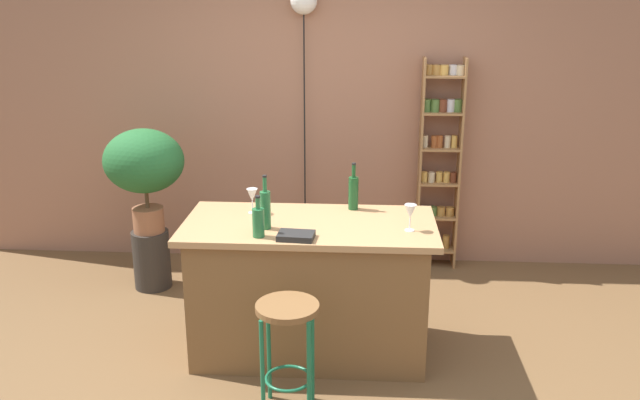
# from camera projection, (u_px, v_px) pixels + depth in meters

# --- Properties ---
(ground) EXTENTS (12.00, 12.00, 0.00)m
(ground) POSITION_uv_depth(u_px,v_px,m) (306.00, 373.00, 4.12)
(ground) COLOR brown
(back_wall) EXTENTS (6.40, 0.10, 2.80)m
(back_wall) POSITION_uv_depth(u_px,v_px,m) (325.00, 100.00, 5.55)
(back_wall) COLOR #9E6B51
(back_wall) RESTS_ON ground
(kitchen_counter) EXTENTS (1.58, 0.78, 0.89)m
(kitchen_counter) POSITION_uv_depth(u_px,v_px,m) (310.00, 287.00, 4.27)
(kitchen_counter) COLOR brown
(kitchen_counter) RESTS_ON ground
(bar_stool) EXTENTS (0.35, 0.35, 0.67)m
(bar_stool) POSITION_uv_depth(u_px,v_px,m) (288.00, 333.00, 3.60)
(bar_stool) COLOR #196642
(bar_stool) RESTS_ON ground
(spice_shelf) EXTENTS (0.34, 0.17, 1.77)m
(spice_shelf) POSITION_uv_depth(u_px,v_px,m) (440.00, 159.00, 5.48)
(spice_shelf) COLOR #9E7042
(spice_shelf) RESTS_ON ground
(plant_stool) EXTENTS (0.29, 0.29, 0.47)m
(plant_stool) POSITION_uv_depth(u_px,v_px,m) (152.00, 259.00, 5.27)
(plant_stool) COLOR #2D2823
(plant_stool) RESTS_ON ground
(potted_plant) EXTENTS (0.61, 0.55, 0.82)m
(potted_plant) POSITION_uv_depth(u_px,v_px,m) (144.00, 165.00, 5.04)
(potted_plant) COLOR #935B3D
(potted_plant) RESTS_ON plant_stool
(bottle_wine_red) EXTENTS (0.07, 0.07, 0.25)m
(bottle_wine_red) POSITION_uv_depth(u_px,v_px,m) (258.00, 221.00, 3.87)
(bottle_wine_red) COLOR #236638
(bottle_wine_red) RESTS_ON kitchen_counter
(bottle_sauce_amber) EXTENTS (0.07, 0.07, 0.32)m
(bottle_sauce_amber) POSITION_uv_depth(u_px,v_px,m) (353.00, 192.00, 4.36)
(bottle_sauce_amber) COLOR #194C23
(bottle_sauce_amber) RESTS_ON kitchen_counter
(bottle_spirits_clear) EXTENTS (0.06, 0.06, 0.34)m
(bottle_spirits_clear) POSITION_uv_depth(u_px,v_px,m) (265.00, 209.00, 4.00)
(bottle_spirits_clear) COLOR #236638
(bottle_spirits_clear) RESTS_ON kitchen_counter
(wine_glass_left) EXTENTS (0.07, 0.07, 0.16)m
(wine_glass_left) POSITION_uv_depth(u_px,v_px,m) (410.00, 212.00, 3.96)
(wine_glass_left) COLOR silver
(wine_glass_left) RESTS_ON kitchen_counter
(wine_glass_center) EXTENTS (0.07, 0.07, 0.16)m
(wine_glass_center) POSITION_uv_depth(u_px,v_px,m) (252.00, 196.00, 4.28)
(wine_glass_center) COLOR silver
(wine_glass_center) RESTS_ON kitchen_counter
(cookbook) EXTENTS (0.22, 0.17, 0.03)m
(cookbook) POSITION_uv_depth(u_px,v_px,m) (296.00, 236.00, 3.86)
(cookbook) COLOR black
(cookbook) RESTS_ON kitchen_counter
(pendant_globe_light) EXTENTS (0.22, 0.22, 2.31)m
(pendant_globe_light) POSITION_uv_depth(u_px,v_px,m) (304.00, 5.00, 5.23)
(pendant_globe_light) COLOR black
(pendant_globe_light) RESTS_ON ground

